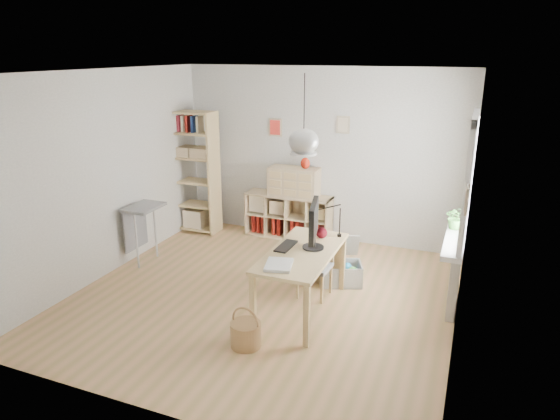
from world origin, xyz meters
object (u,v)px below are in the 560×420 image
at_px(desk, 302,259).
at_px(tall_bookshelf, 193,167).
at_px(storage_chest, 341,268).
at_px(drawer_chest, 294,182).
at_px(chair, 316,262).
at_px(monitor, 314,223).
at_px(cube_shelf, 288,219).

relative_size(desk, tall_bookshelf, 0.75).
bearing_deg(storage_chest, drawer_chest, 110.97).
bearing_deg(desk, chair, 86.10).
bearing_deg(chair, drawer_chest, 121.62).
height_order(chair, drawer_chest, drawer_chest).
bearing_deg(monitor, tall_bookshelf, 132.68).
relative_size(storage_chest, monitor, 1.23).
bearing_deg(chair, cube_shelf, 123.86).
bearing_deg(desk, tall_bookshelf, 142.99).
distance_m(desk, drawer_chest, 2.39).
relative_size(chair, monitor, 1.22).
distance_m(cube_shelf, drawer_chest, 0.66).
bearing_deg(cube_shelf, tall_bookshelf, -169.81).
distance_m(tall_bookshelf, monitor, 3.24).
height_order(monitor, drawer_chest, monitor).
xyz_separation_m(tall_bookshelf, storage_chest, (2.81, -1.03, -0.90)).
distance_m(desk, tall_bookshelf, 3.27).
distance_m(cube_shelf, chair, 2.07).
bearing_deg(drawer_chest, tall_bookshelf, -172.13).
bearing_deg(desk, cube_shelf, 114.61).
xyz_separation_m(cube_shelf, monitor, (1.11, -2.10, 0.76)).
height_order(cube_shelf, monitor, monitor).
relative_size(cube_shelf, storage_chest, 1.84).
xyz_separation_m(chair, storage_chest, (0.19, 0.47, -0.24)).
bearing_deg(monitor, storage_chest, 67.34).
relative_size(cube_shelf, tall_bookshelf, 0.70).
relative_size(cube_shelf, chair, 1.86).
height_order(desk, cube_shelf, desk).
relative_size(desk, cube_shelf, 1.07).
height_order(storage_chest, monitor, monitor).
height_order(tall_bookshelf, chair, tall_bookshelf).
bearing_deg(cube_shelf, drawer_chest, -19.76).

